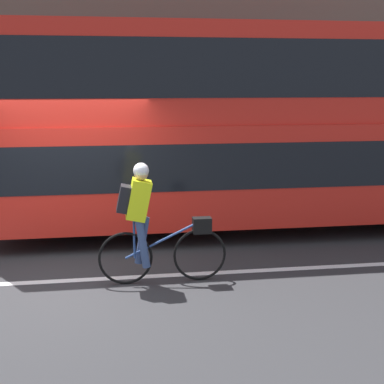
# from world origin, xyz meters

# --- Properties ---
(ground_plane) EXTENTS (80.00, 80.00, 0.00)m
(ground_plane) POSITION_xyz_m (0.00, 0.00, 0.00)
(ground_plane) COLOR #2D2D30
(road_center_line) EXTENTS (50.00, 0.14, 0.01)m
(road_center_line) POSITION_xyz_m (0.00, -0.12, 0.00)
(road_center_line) COLOR silver
(road_center_line) RESTS_ON ground_plane
(sidewalk_curb) EXTENTS (60.00, 2.54, 0.11)m
(sidewalk_curb) POSITION_xyz_m (0.00, 6.22, 0.05)
(sidewalk_curb) COLOR #A8A399
(sidewalk_curb) RESTS_ON ground_plane
(building_facade) EXTENTS (60.00, 0.30, 8.76)m
(building_facade) POSITION_xyz_m (0.00, 7.64, 4.38)
(building_facade) COLOR brown
(building_facade) RESTS_ON ground_plane
(bus) EXTENTS (9.08, 2.49, 3.73)m
(bus) POSITION_xyz_m (2.99, 2.24, 2.08)
(bus) COLOR black
(bus) RESTS_ON ground_plane
(cyclist_on_bike) EXTENTS (1.79, 0.32, 1.71)m
(cyclist_on_bike) POSITION_xyz_m (1.14, -0.37, 0.91)
(cyclist_on_bike) COLOR black
(cyclist_on_bike) RESTS_ON ground_plane
(trash_bin) EXTENTS (0.60, 0.60, 0.99)m
(trash_bin) POSITION_xyz_m (-0.31, 6.10, 0.60)
(trash_bin) COLOR #515156
(trash_bin) RESTS_ON sidewalk_curb
(street_sign_post) EXTENTS (0.36, 0.09, 2.47)m
(street_sign_post) POSITION_xyz_m (1.13, 6.09, 1.49)
(street_sign_post) COLOR #59595B
(street_sign_post) RESTS_ON sidewalk_curb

